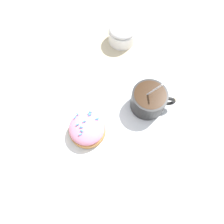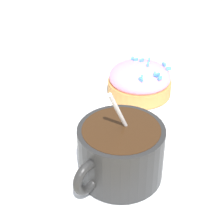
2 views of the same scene
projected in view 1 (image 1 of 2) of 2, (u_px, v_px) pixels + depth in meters
The scene contains 5 objects.
ground_plane at pixel (119, 120), 0.58m from camera, with size 3.00×3.00×0.00m, color #C6B793.
paper_napkin at pixel (119, 119), 0.57m from camera, with size 0.35×0.32×0.00m.
coffee_cup at pixel (149, 100), 0.56m from camera, with size 0.11×0.09×0.11m.
frosted_pastry at pixel (87, 128), 0.54m from camera, with size 0.09×0.09×0.05m.
sugar_bowl at pixel (122, 33), 0.65m from camera, with size 0.08×0.08×0.06m.
Camera 1 is at (-0.10, -0.18, 0.54)m, focal length 35.00 mm.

